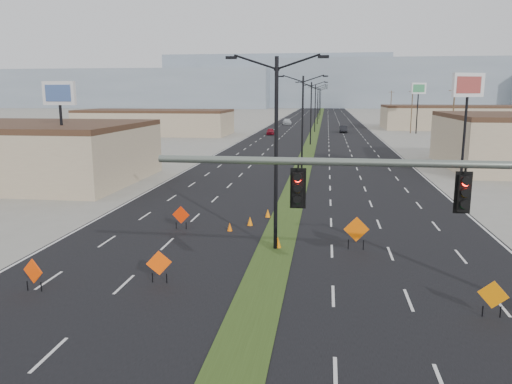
# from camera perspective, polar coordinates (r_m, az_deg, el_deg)

# --- Properties ---
(ground) EXTENTS (600.00, 600.00, 0.00)m
(ground) POSITION_cam_1_polar(r_m,az_deg,el_deg) (15.97, -2.43, -19.61)
(ground) COLOR gray
(ground) RESTS_ON ground
(road_surface) EXTENTS (25.00, 400.00, 0.02)m
(road_surface) POSITION_cam_1_polar(r_m,az_deg,el_deg) (113.80, 6.76, 6.98)
(road_surface) COLOR black
(road_surface) RESTS_ON ground
(median_strip) EXTENTS (2.00, 400.00, 0.04)m
(median_strip) POSITION_cam_1_polar(r_m,az_deg,el_deg) (113.80, 6.76, 6.98)
(median_strip) COLOR #2F4217
(median_strip) RESTS_ON ground
(building_sw_far) EXTENTS (30.00, 14.00, 4.50)m
(building_sw_far) POSITION_cam_1_polar(r_m,az_deg,el_deg) (104.53, -11.40, 7.71)
(building_sw_far) COLOR tan
(building_sw_far) RESTS_ON ground
(building_se_far) EXTENTS (44.00, 16.00, 5.00)m
(building_se_far) POSITION_cam_1_polar(r_m,az_deg,el_deg) (128.59, 24.24, 7.68)
(building_se_far) COLOR tan
(building_se_far) RESTS_ON ground
(mesa_west) EXTENTS (180.00, 50.00, 22.00)m
(mesa_west) POSITION_cam_1_polar(r_m,az_deg,el_deg) (318.05, -14.95, 11.32)
(mesa_west) COLOR gray
(mesa_west) RESTS_ON ground
(mesa_center) EXTENTS (220.00, 50.00, 28.00)m
(mesa_center) POSITION_cam_1_polar(r_m,az_deg,el_deg) (315.76, 15.15, 11.85)
(mesa_center) COLOR gray
(mesa_center) RESTS_ON ground
(mesa_backdrop) EXTENTS (140.00, 50.00, 32.00)m
(mesa_backdrop) POSITION_cam_1_polar(r_m,az_deg,el_deg) (335.16, 2.50, 12.50)
(mesa_backdrop) COLOR gray
(mesa_backdrop) RESTS_ON ground
(streetlight_0) EXTENTS (5.15, 0.24, 10.02)m
(streetlight_0) POSITION_cam_1_polar(r_m,az_deg,el_deg) (25.75, 2.31, 5.03)
(streetlight_0) COLOR black
(streetlight_0) RESTS_ON ground
(streetlight_1) EXTENTS (5.15, 0.24, 10.02)m
(streetlight_1) POSITION_cam_1_polar(r_m,az_deg,el_deg) (53.61, 5.34, 8.18)
(streetlight_1) COLOR black
(streetlight_1) RESTS_ON ground
(streetlight_2) EXTENTS (5.15, 0.24, 10.02)m
(streetlight_2) POSITION_cam_1_polar(r_m,az_deg,el_deg) (81.57, 6.30, 9.17)
(streetlight_2) COLOR black
(streetlight_2) RESTS_ON ground
(streetlight_3) EXTENTS (5.15, 0.24, 10.02)m
(streetlight_3) POSITION_cam_1_polar(r_m,az_deg,el_deg) (109.54, 6.78, 9.66)
(streetlight_3) COLOR black
(streetlight_3) RESTS_ON ground
(streetlight_4) EXTENTS (5.15, 0.24, 10.02)m
(streetlight_4) POSITION_cam_1_polar(r_m,az_deg,el_deg) (137.53, 7.06, 9.95)
(streetlight_4) COLOR black
(streetlight_4) RESTS_ON ground
(streetlight_5) EXTENTS (5.15, 0.24, 10.02)m
(streetlight_5) POSITION_cam_1_polar(r_m,az_deg,el_deg) (165.52, 7.24, 10.13)
(streetlight_5) COLOR black
(streetlight_5) RESTS_ON ground
(streetlight_6) EXTENTS (5.15, 0.24, 10.02)m
(streetlight_6) POSITION_cam_1_polar(r_m,az_deg,el_deg) (193.52, 7.38, 10.27)
(streetlight_6) COLOR black
(streetlight_6) RESTS_ON ground
(utility_pole_1) EXTENTS (1.60, 0.20, 9.00)m
(utility_pole_1) POSITION_cam_1_polar(r_m,az_deg,el_deg) (75.61, 21.56, 7.75)
(utility_pole_1) COLOR #4C3823
(utility_pole_1) RESTS_ON ground
(utility_pole_2) EXTENTS (1.60, 0.20, 9.00)m
(utility_pole_2) POSITION_cam_1_polar(r_m,az_deg,el_deg) (109.93, 17.36, 8.85)
(utility_pole_2) COLOR #4C3823
(utility_pole_2) RESTS_ON ground
(utility_pole_3) EXTENTS (1.60, 0.20, 9.00)m
(utility_pole_3) POSITION_cam_1_polar(r_m,az_deg,el_deg) (144.58, 15.15, 9.41)
(utility_pole_3) COLOR #4C3823
(utility_pole_3) RESTS_ON ground
(car_left) EXTENTS (1.76, 3.88, 1.29)m
(car_left) POSITION_cam_1_polar(r_m,az_deg,el_deg) (101.55, 1.66, 6.92)
(car_left) COLOR maroon
(car_left) RESTS_ON ground
(car_mid) EXTENTS (1.58, 4.46, 1.47)m
(car_mid) POSITION_cam_1_polar(r_m,az_deg,el_deg) (109.09, 9.95, 7.10)
(car_mid) COLOR black
(car_mid) RESTS_ON ground
(car_far) EXTENTS (2.76, 5.48, 1.53)m
(car_far) POSITION_cam_1_polar(r_m,az_deg,el_deg) (135.14, 3.57, 8.01)
(car_far) COLOR silver
(car_far) RESTS_ON ground
(construction_sign_0) EXTENTS (1.04, 0.35, 1.43)m
(construction_sign_0) POSITION_cam_1_polar(r_m,az_deg,el_deg) (23.06, -24.12, -8.39)
(construction_sign_0) COLOR #EC3E04
(construction_sign_0) RESTS_ON ground
(construction_sign_1) EXTENTS (1.03, 0.48, 1.48)m
(construction_sign_1) POSITION_cam_1_polar(r_m,az_deg,el_deg) (22.36, -11.03, -8.11)
(construction_sign_1) COLOR #FF4C05
(construction_sign_1) RESTS_ON ground
(construction_sign_2) EXTENTS (1.09, 0.11, 1.45)m
(construction_sign_2) POSITION_cam_1_polar(r_m,az_deg,el_deg) (30.81, -8.58, -2.70)
(construction_sign_2) COLOR red
(construction_sign_2) RESTS_ON ground
(construction_sign_3) EXTENTS (1.35, 0.21, 1.81)m
(construction_sign_3) POSITION_cam_1_polar(r_m,az_deg,el_deg) (26.96, 11.40, -4.32)
(construction_sign_3) COLOR #D65504
(construction_sign_3) RESTS_ON ground
(construction_sign_5) EXTENTS (1.01, 0.47, 1.44)m
(construction_sign_5) POSITION_cam_1_polar(r_m,az_deg,el_deg) (20.71, 25.46, -10.70)
(construction_sign_5) COLOR orange
(construction_sign_5) RESTS_ON ground
(cone_0) EXTENTS (0.37, 0.37, 0.53)m
(cone_0) POSITION_cam_1_polar(r_m,az_deg,el_deg) (30.22, -3.02, -4.00)
(cone_0) COLOR #EB6204
(cone_0) RESTS_ON ground
(cone_1) EXTENTS (0.44, 0.44, 0.59)m
(cone_1) POSITION_cam_1_polar(r_m,az_deg,el_deg) (31.41, -0.69, -3.35)
(cone_1) COLOR orange
(cone_1) RESTS_ON ground
(cone_2) EXTENTS (0.40, 0.40, 0.65)m
(cone_2) POSITION_cam_1_polar(r_m,az_deg,el_deg) (26.93, 2.50, -5.78)
(cone_2) COLOR orange
(cone_2) RESTS_ON ground
(cone_3) EXTENTS (0.45, 0.45, 0.58)m
(cone_3) POSITION_cam_1_polar(r_m,az_deg,el_deg) (33.49, 1.36, -2.44)
(cone_3) COLOR orange
(cone_3) RESTS_ON ground
(pole_sign_west) EXTENTS (3.02, 0.61, 9.22)m
(pole_sign_west) POSITION_cam_1_polar(r_m,az_deg,el_deg) (46.57, -21.53, 9.59)
(pole_sign_west) COLOR black
(pole_sign_west) RESTS_ON ground
(pole_sign_east_near) EXTENTS (3.15, 1.63, 10.05)m
(pole_sign_east_near) POSITION_cam_1_polar(r_m,az_deg,el_deg) (50.98, 23.04, 10.38)
(pole_sign_east_near) COLOR black
(pole_sign_east_near) RESTS_ON ground
(pole_sign_east_far) EXTENTS (3.23, 1.71, 10.37)m
(pole_sign_east_far) POSITION_cam_1_polar(r_m,az_deg,el_deg) (109.49, 18.08, 10.82)
(pole_sign_east_far) COLOR black
(pole_sign_east_far) RESTS_ON ground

